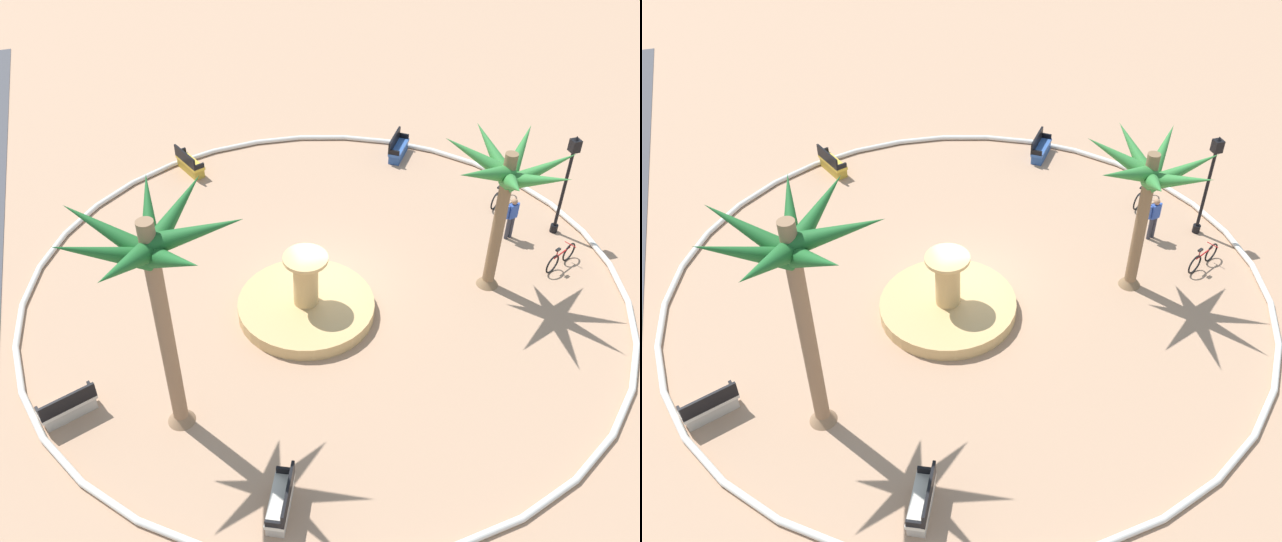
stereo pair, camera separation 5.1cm
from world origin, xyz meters
The scene contains 13 objects.
ground_plane centered at (0.00, 0.00, 0.00)m, with size 80.00×80.00×0.00m, color tan.
plaza_curb centered at (0.00, 0.00, 0.10)m, with size 20.16×20.16×0.20m, color silver.
fountain centered at (-0.99, 0.98, 0.32)m, with size 4.42×4.42×2.28m.
palm_tree_near_fountain centered at (-1.50, -5.27, 4.16)m, with size 4.21×4.20×5.36m.
palm_tree_by_curb centered at (-4.20, 5.54, 5.55)m, with size 4.22×4.42×7.10m.
bench_east centered at (-3.13, 8.49, 0.35)m, with size 1.02×1.67×1.00m.
bench_west centered at (7.18, -5.51, 0.35)m, with size 1.57×1.37×1.00m.
bench_north centered at (8.59, 3.15, 0.35)m, with size 1.67×1.02×1.00m.
bench_southeast centered at (-7.76, 3.62, 0.35)m, with size 1.66×1.13×1.00m.
lamppost centered at (0.47, -9.02, 2.35)m, with size 0.32×0.32×4.00m.
bicycle_red_frame centered at (-1.38, -8.12, 0.38)m, with size 0.78×1.59×0.94m.
bicycle_by_lamppost centered at (2.73, -8.02, 0.38)m, with size 1.03×1.44×0.94m.
person_cyclist_helmet centered at (0.63, -7.22, 0.96)m, with size 0.26×0.52×1.71m.
Camera 2 is at (-17.66, 5.64, 16.17)m, focal length 40.82 mm.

